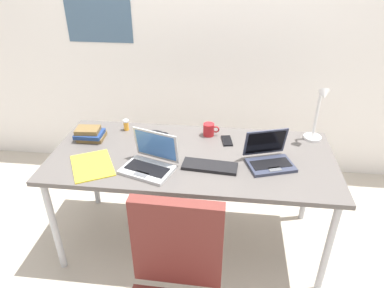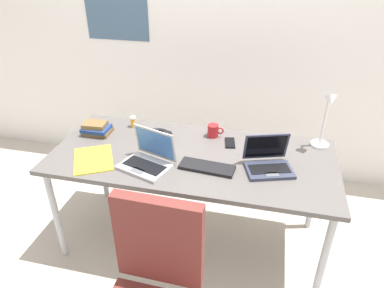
% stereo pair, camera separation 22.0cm
% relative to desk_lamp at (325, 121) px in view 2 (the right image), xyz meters
% --- Properties ---
extents(ground_plane, '(12.00, 12.00, 0.00)m').
position_rel_desk_lamp_xyz_m(ground_plane, '(-0.80, -0.28, -0.94)').
color(ground_plane, '#B7AD9E').
extents(wall_back, '(6.00, 0.13, 2.60)m').
position_rel_desk_lamp_xyz_m(wall_back, '(-0.80, 0.82, 0.36)').
color(wall_back, silver).
rests_on(wall_back, ground_plane).
extents(desk, '(1.80, 0.80, 0.74)m').
position_rel_desk_lamp_xyz_m(desk, '(-0.80, -0.28, -0.25)').
color(desk, '#595451').
rests_on(desk, ground_plane).
extents(desk_lamp, '(0.12, 0.18, 0.40)m').
position_rel_desk_lamp_xyz_m(desk_lamp, '(0.00, 0.00, 0.00)').
color(desk_lamp, white).
rests_on(desk_lamp, desk).
extents(laptop_far_corner, '(0.33, 0.30, 0.20)m').
position_rel_desk_lamp_xyz_m(laptop_far_corner, '(-0.32, -0.32, -0.16)').
color(laptop_far_corner, '#33384C').
rests_on(laptop_far_corner, desk).
extents(laptop_center, '(0.35, 0.31, 0.22)m').
position_rel_desk_lamp_xyz_m(laptop_center, '(-1.03, -0.46, -0.15)').
color(laptop_center, '#B7BABC').
rests_on(laptop_center, desk).
extents(external_keyboard, '(0.34, 0.15, 0.02)m').
position_rel_desk_lamp_xyz_m(external_keyboard, '(-0.68, -0.41, -0.19)').
color(external_keyboard, black).
rests_on(external_keyboard, desk).
extents(computer_mouse, '(0.08, 0.11, 0.03)m').
position_rel_desk_lamp_xyz_m(computer_mouse, '(-0.35, 0.00, -0.18)').
color(computer_mouse, black).
rests_on(computer_mouse, desk).
extents(cell_phone, '(0.09, 0.15, 0.01)m').
position_rel_desk_lamp_xyz_m(cell_phone, '(-0.58, -0.08, -0.19)').
color(cell_phone, black).
rests_on(cell_phone, desk).
extents(headphones, '(0.21, 0.18, 0.04)m').
position_rel_desk_lamp_xyz_m(headphones, '(-1.09, -0.10, -0.18)').
color(headphones, black).
rests_on(headphones, desk).
extents(pill_bottle, '(0.04, 0.04, 0.08)m').
position_rel_desk_lamp_xyz_m(pill_bottle, '(-1.31, 0.01, -0.16)').
color(pill_bottle, gold).
rests_on(pill_bottle, desk).
extents(book_stack, '(0.19, 0.16, 0.09)m').
position_rel_desk_lamp_xyz_m(book_stack, '(-1.52, -0.15, -0.16)').
color(book_stack, brown).
rests_on(book_stack, desk).
extents(paper_folder_far_corner, '(0.35, 0.38, 0.01)m').
position_rel_desk_lamp_xyz_m(paper_folder_far_corner, '(-1.39, -0.47, -0.19)').
color(paper_folder_far_corner, gold).
rests_on(paper_folder_far_corner, desk).
extents(coffee_mug, '(0.11, 0.08, 0.09)m').
position_rel_desk_lamp_xyz_m(coffee_mug, '(-0.71, -0.00, -0.15)').
color(coffee_mug, '#B21E23').
rests_on(coffee_mug, desk).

